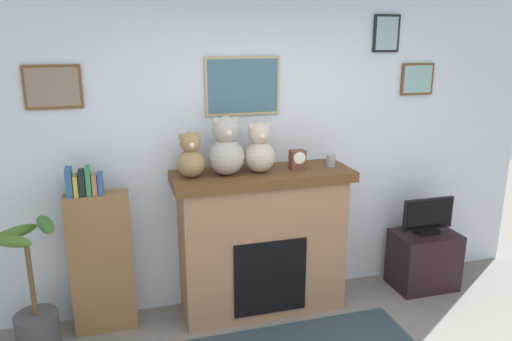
{
  "coord_description": "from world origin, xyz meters",
  "views": [
    {
      "loc": [
        -1.15,
        -1.9,
        2.26
      ],
      "look_at": [
        -0.12,
        1.71,
        1.23
      ],
      "focal_mm": 34.15,
      "sensor_mm": 36.0,
      "label": 1
    }
  ],
  "objects_px": {
    "teddy_bear_cream": "(191,157)",
    "potted_plant": "(35,311)",
    "tv_stand": "(423,260)",
    "television": "(428,217)",
    "mantel_clock": "(298,160)",
    "fireplace": "(262,241)",
    "teddy_bear_grey": "(260,150)",
    "bookshelf": "(101,259)",
    "teddy_bear_brown": "(226,149)",
    "candle_jar": "(331,160)"
  },
  "relations": [
    {
      "from": "teddy_bear_cream",
      "to": "potted_plant",
      "type": "bearing_deg",
      "value": -173.99
    },
    {
      "from": "tv_stand",
      "to": "teddy_bear_cream",
      "type": "height_order",
      "value": "teddy_bear_cream"
    },
    {
      "from": "television",
      "to": "mantel_clock",
      "type": "bearing_deg",
      "value": 177.94
    },
    {
      "from": "fireplace",
      "to": "teddy_bear_grey",
      "type": "bearing_deg",
      "value": -147.51
    },
    {
      "from": "mantel_clock",
      "to": "television",
      "type": "bearing_deg",
      "value": -2.06
    },
    {
      "from": "television",
      "to": "teddy_bear_grey",
      "type": "height_order",
      "value": "teddy_bear_grey"
    },
    {
      "from": "bookshelf",
      "to": "tv_stand",
      "type": "distance_m",
      "value": 2.86
    },
    {
      "from": "potted_plant",
      "to": "teddy_bear_brown",
      "type": "relative_size",
      "value": 2.22
    },
    {
      "from": "candle_jar",
      "to": "tv_stand",
      "type": "bearing_deg",
      "value": -2.7
    },
    {
      "from": "fireplace",
      "to": "potted_plant",
      "type": "bearing_deg",
      "value": -175.35
    },
    {
      "from": "television",
      "to": "teddy_bear_brown",
      "type": "height_order",
      "value": "teddy_bear_brown"
    },
    {
      "from": "tv_stand",
      "to": "teddy_bear_grey",
      "type": "distance_m",
      "value": 1.94
    },
    {
      "from": "potted_plant",
      "to": "mantel_clock",
      "type": "bearing_deg",
      "value": 3.46
    },
    {
      "from": "teddy_bear_cream",
      "to": "teddy_bear_brown",
      "type": "distance_m",
      "value": 0.28
    },
    {
      "from": "television",
      "to": "teddy_bear_grey",
      "type": "bearing_deg",
      "value": 178.32
    },
    {
      "from": "candle_jar",
      "to": "teddy_bear_grey",
      "type": "height_order",
      "value": "teddy_bear_grey"
    },
    {
      "from": "bookshelf",
      "to": "fireplace",
      "type": "bearing_deg",
      "value": -1.64
    },
    {
      "from": "bookshelf",
      "to": "candle_jar",
      "type": "height_order",
      "value": "bookshelf"
    },
    {
      "from": "television",
      "to": "tv_stand",
      "type": "bearing_deg",
      "value": 90.0
    },
    {
      "from": "teddy_bear_brown",
      "to": "mantel_clock",
      "type": "bearing_deg",
      "value": -0.1
    },
    {
      "from": "bookshelf",
      "to": "potted_plant",
      "type": "distance_m",
      "value": 0.58
    },
    {
      "from": "teddy_bear_cream",
      "to": "teddy_bear_grey",
      "type": "bearing_deg",
      "value": -0.01
    },
    {
      "from": "television",
      "to": "teddy_bear_cream",
      "type": "height_order",
      "value": "teddy_bear_cream"
    },
    {
      "from": "potted_plant",
      "to": "mantel_clock",
      "type": "height_order",
      "value": "mantel_clock"
    },
    {
      "from": "fireplace",
      "to": "teddy_bear_brown",
      "type": "relative_size",
      "value": 3.16
    },
    {
      "from": "candle_jar",
      "to": "teddy_bear_grey",
      "type": "relative_size",
      "value": 0.25
    },
    {
      "from": "mantel_clock",
      "to": "teddy_bear_cream",
      "type": "height_order",
      "value": "teddy_bear_cream"
    },
    {
      "from": "tv_stand",
      "to": "television",
      "type": "xyz_separation_m",
      "value": [
        -0.0,
        -0.0,
        0.42
      ]
    },
    {
      "from": "television",
      "to": "candle_jar",
      "type": "bearing_deg",
      "value": 177.22
    },
    {
      "from": "teddy_bear_grey",
      "to": "teddy_bear_cream",
      "type": "bearing_deg",
      "value": 179.99
    },
    {
      "from": "bookshelf",
      "to": "television",
      "type": "relative_size",
      "value": 2.72
    },
    {
      "from": "bookshelf",
      "to": "mantel_clock",
      "type": "bearing_deg",
      "value": -2.04
    },
    {
      "from": "teddy_bear_brown",
      "to": "teddy_bear_grey",
      "type": "xyz_separation_m",
      "value": [
        0.27,
        0.0,
        -0.03
      ]
    },
    {
      "from": "potted_plant",
      "to": "mantel_clock",
      "type": "distance_m",
      "value": 2.28
    },
    {
      "from": "tv_stand",
      "to": "teddy_bear_cream",
      "type": "relative_size",
      "value": 1.61
    },
    {
      "from": "candle_jar",
      "to": "teddy_bear_brown",
      "type": "xyz_separation_m",
      "value": [
        -0.88,
        -0.0,
        0.16
      ]
    },
    {
      "from": "potted_plant",
      "to": "teddy_bear_brown",
      "type": "bearing_deg",
      "value": 4.88
    },
    {
      "from": "bookshelf",
      "to": "teddy_bear_brown",
      "type": "height_order",
      "value": "teddy_bear_brown"
    },
    {
      "from": "bookshelf",
      "to": "teddy_bear_grey",
      "type": "xyz_separation_m",
      "value": [
        1.26,
        -0.06,
        0.8
      ]
    },
    {
      "from": "fireplace",
      "to": "teddy_bear_brown",
      "type": "height_order",
      "value": "teddy_bear_brown"
    },
    {
      "from": "television",
      "to": "teddy_bear_brown",
      "type": "bearing_deg",
      "value": 178.57
    },
    {
      "from": "tv_stand",
      "to": "mantel_clock",
      "type": "distance_m",
      "value": 1.63
    },
    {
      "from": "candle_jar",
      "to": "teddy_bear_grey",
      "type": "xyz_separation_m",
      "value": [
        -0.62,
        -0.0,
        0.13
      ]
    },
    {
      "from": "mantel_clock",
      "to": "teddy_bear_brown",
      "type": "xyz_separation_m",
      "value": [
        -0.59,
        0.0,
        0.13
      ]
    },
    {
      "from": "teddy_bear_grey",
      "to": "bookshelf",
      "type": "bearing_deg",
      "value": 177.49
    },
    {
      "from": "teddy_bear_cream",
      "to": "bookshelf",
      "type": "bearing_deg",
      "value": 175.59
    },
    {
      "from": "potted_plant",
      "to": "television",
      "type": "distance_m",
      "value": 3.33
    },
    {
      "from": "bookshelf",
      "to": "teddy_bear_brown",
      "type": "xyz_separation_m",
      "value": [
        0.99,
        -0.06,
        0.82
      ]
    },
    {
      "from": "fireplace",
      "to": "teddy_bear_cream",
      "type": "bearing_deg",
      "value": -178.19
    },
    {
      "from": "teddy_bear_cream",
      "to": "teddy_bear_brown",
      "type": "relative_size",
      "value": 0.76
    }
  ]
}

